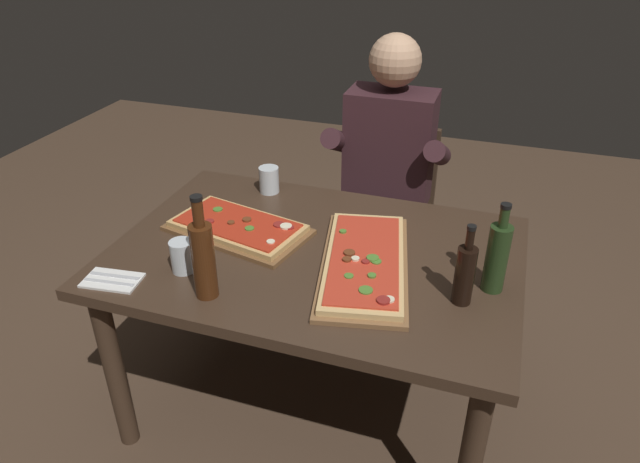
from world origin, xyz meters
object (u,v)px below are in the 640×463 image
tumbler_near_camera (182,258)px  vinegar_bottle_green (465,273)px  wine_bottle_dark (497,256)px  tumbler_far_side (269,181)px  pizza_rectangular_front (238,227)px  pizza_rectangular_left (365,262)px  oil_bottle_amber (203,258)px  seated_diner (386,170)px  dining_table (316,273)px  diner_chair (389,209)px

tumbler_near_camera → vinegar_bottle_green: bearing=7.8°
wine_bottle_dark → tumbler_far_side: wine_bottle_dark is taller
pizza_rectangular_front → tumbler_far_side: (-0.02, 0.35, 0.03)m
pizza_rectangular_front → vinegar_bottle_green: 0.84m
pizza_rectangular_left → oil_bottle_amber: size_ratio=1.99×
tumbler_near_camera → seated_diner: 1.09m
wine_bottle_dark → tumbler_near_camera: wine_bottle_dark is taller
tumbler_far_side → pizza_rectangular_left: bearing=-39.1°
oil_bottle_amber → vinegar_bottle_green: bearing=16.1°
wine_bottle_dark → vinegar_bottle_green: bearing=-130.4°
dining_table → seated_diner: bearing=83.6°
seated_diner → tumbler_near_camera: bearing=-114.7°
pizza_rectangular_front → oil_bottle_amber: oil_bottle_amber is taller
pizza_rectangular_front → wine_bottle_dark: bearing=-4.1°
pizza_rectangular_left → tumbler_far_side: (-0.52, 0.42, 0.03)m
pizza_rectangular_front → seated_diner: size_ratio=0.42×
pizza_rectangular_front → oil_bottle_amber: bearing=-78.7°
wine_bottle_dark → seated_diner: 0.93m
vinegar_bottle_green → tumbler_far_side: 0.99m
tumbler_far_side → seated_diner: seated_diner is taller
pizza_rectangular_front → pizza_rectangular_left: 0.50m
tumbler_far_side → seated_diner: (0.41, 0.36, -0.05)m
pizza_rectangular_front → oil_bottle_amber: size_ratio=1.63×
pizza_rectangular_front → diner_chair: diner_chair is taller
pizza_rectangular_left → tumbler_near_camera: 0.60m
dining_table → seated_diner: size_ratio=1.05×
wine_bottle_dark → oil_bottle_amber: (-0.83, -0.31, 0.02)m
vinegar_bottle_green → tumbler_near_camera: bearing=-172.2°
oil_bottle_amber → tumbler_far_side: 0.74m
oil_bottle_amber → pizza_rectangular_left: bearing=35.7°
pizza_rectangular_front → tumbler_near_camera: bearing=-102.3°
tumbler_near_camera → seated_diner: size_ratio=0.08×
dining_table → tumbler_near_camera: (-0.37, -0.25, 0.14)m
oil_bottle_amber → diner_chair: bearing=75.3°
vinegar_bottle_green → tumbler_near_camera: 0.90m
pizza_rectangular_front → vinegar_bottle_green: (0.82, -0.16, 0.08)m
wine_bottle_dark → diner_chair: (-0.52, 0.89, -0.37)m
pizza_rectangular_left → vinegar_bottle_green: (0.33, -0.09, 0.08)m
oil_bottle_amber → vinegar_bottle_green: 0.78m
oil_bottle_amber → vinegar_bottle_green: size_ratio=1.29×
pizza_rectangular_left → diner_chair: size_ratio=0.78×
tumbler_near_camera → seated_diner: seated_diner is taller
tumbler_far_side → dining_table: bearing=-48.6°
oil_bottle_amber → vinegar_bottle_green: (0.75, 0.22, -0.03)m
wine_bottle_dark → seated_diner: seated_diner is taller
wine_bottle_dark → diner_chair: wine_bottle_dark is taller
pizza_rectangular_left → seated_diner: (-0.11, 0.78, -0.02)m
vinegar_bottle_green → tumbler_near_camera: size_ratio=2.42×
tumbler_near_camera → oil_bottle_amber: bearing=-34.6°
dining_table → tumbler_far_side: bearing=131.4°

